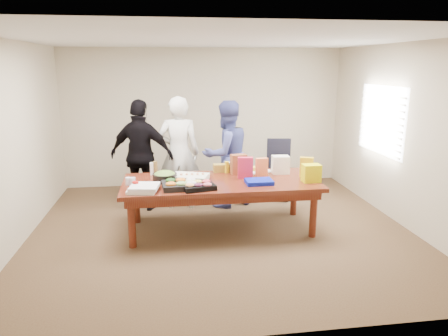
{
  "coord_description": "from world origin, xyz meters",
  "views": [
    {
      "loc": [
        -0.74,
        -5.6,
        2.36
      ],
      "look_at": [
        0.06,
        0.1,
        0.91
      ],
      "focal_mm": 32.66,
      "sensor_mm": 36.0,
      "label": 1
    }
  ],
  "objects": [
    {
      "name": "kraft_bag",
      "position": [
        0.32,
        0.33,
        0.9
      ],
      "size": [
        0.25,
        0.17,
        0.3
      ],
      "primitive_type": "cube",
      "rotation": [
        0.0,
        0.0,
        0.16
      ],
      "color": "brown",
      "rests_on": "conference_table"
    },
    {
      "name": "office_chair",
      "position": [
        1.27,
        1.29,
        0.51
      ],
      "size": [
        0.6,
        0.6,
        1.02
      ],
      "primitive_type": "cube",
      "rotation": [
        0.0,
        0.0,
        -0.16
      ],
      "color": "black",
      "rests_on": "floor"
    },
    {
      "name": "chip_bag_blue",
      "position": [
        0.51,
        -0.23,
        0.78
      ],
      "size": [
        0.38,
        0.28,
        0.06
      ],
      "primitive_type": "cube",
      "rotation": [
        0.0,
        0.0,
        0.01
      ],
      "color": "#09189D",
      "rests_on": "conference_table"
    },
    {
      "name": "plate_b",
      "position": [
        0.57,
        0.37,
        0.76
      ],
      "size": [
        0.28,
        0.28,
        0.02
      ],
      "primitive_type": "cylinder",
      "rotation": [
        0.0,
        0.0,
        -0.13
      ],
      "color": "white",
      "rests_on": "conference_table"
    },
    {
      "name": "grocery_bag_yellow",
      "position": [
        1.27,
        -0.23,
        0.88
      ],
      "size": [
        0.25,
        0.18,
        0.25
      ],
      "primitive_type": "cube",
      "rotation": [
        0.0,
        0.0,
        0.02
      ],
      "color": "#EEEF06",
      "rests_on": "conference_table"
    },
    {
      "name": "wall_left",
      "position": [
        -2.75,
        0.0,
        1.35
      ],
      "size": [
        0.04,
        5.0,
        2.7
      ],
      "primitive_type": "cube",
      "color": "beige",
      "rests_on": "floor"
    },
    {
      "name": "chip_bag_red",
      "position": [
        0.37,
        0.07,
        0.91
      ],
      "size": [
        0.23,
        0.11,
        0.32
      ],
      "primitive_type": "cube",
      "rotation": [
        0.0,
        0.0,
        -0.11
      ],
      "color": "red",
      "rests_on": "conference_table"
    },
    {
      "name": "red_cup",
      "position": [
        -1.19,
        -0.27,
        0.8
      ],
      "size": [
        0.11,
        0.11,
        0.11
      ],
      "primitive_type": "cylinder",
      "rotation": [
        0.0,
        0.0,
        -0.34
      ],
      "color": "#A5100D",
      "rests_on": "conference_table"
    },
    {
      "name": "bread_loaf",
      "position": [
        0.1,
        0.5,
        0.81
      ],
      "size": [
        0.31,
        0.15,
        0.12
      ],
      "primitive_type": "cube",
      "rotation": [
        0.0,
        0.0,
        0.05
      ],
      "color": "olive",
      "rests_on": "conference_table"
    },
    {
      "name": "dressing_bottle",
      "position": [
        -0.94,
        0.46,
        0.85
      ],
      "size": [
        0.08,
        0.08,
        0.21
      ],
      "primitive_type": "cylinder",
      "rotation": [
        0.0,
        0.0,
        -0.2
      ],
      "color": "brown",
      "rests_on": "conference_table"
    },
    {
      "name": "ceiling",
      "position": [
        0.0,
        0.0,
        2.71
      ],
      "size": [
        5.5,
        5.0,
        0.02
      ],
      "primitive_type": "cube",
      "color": "white",
      "rests_on": "wall_back"
    },
    {
      "name": "mayo_jar",
      "position": [
        0.22,
        0.48,
        0.83
      ],
      "size": [
        0.12,
        0.12,
        0.15
      ],
      "primitive_type": "cylinder",
      "rotation": [
        0.0,
        0.0,
        -0.28
      ],
      "color": "white",
      "rests_on": "conference_table"
    },
    {
      "name": "wall_right",
      "position": [
        2.75,
        0.0,
        1.35
      ],
      "size": [
        0.04,
        5.0,
        2.7
      ],
      "primitive_type": "cube",
      "color": "beige",
      "rests_on": "floor"
    },
    {
      "name": "person_right",
      "position": [
        0.23,
        1.05,
        0.9
      ],
      "size": [
        1.08,
        0.99,
        1.81
      ],
      "primitive_type": "imported",
      "rotation": [
        0.0,
        0.0,
        3.57
      ],
      "color": "#3F4786",
      "rests_on": "floor"
    },
    {
      "name": "wall_front",
      "position": [
        0.0,
        -2.5,
        1.35
      ],
      "size": [
        5.5,
        0.04,
        2.7
      ],
      "primitive_type": "cube",
      "color": "beige",
      "rests_on": "floor"
    },
    {
      "name": "chip_bag_yellow",
      "position": [
        1.29,
        0.04,
        0.9
      ],
      "size": [
        0.21,
        0.14,
        0.3
      ],
      "primitive_type": "cube",
      "rotation": [
        0.0,
        0.0,
        -0.35
      ],
      "color": "gold",
      "rests_on": "conference_table"
    },
    {
      "name": "window_blinds",
      "position": [
        2.68,
        0.6,
        1.5
      ],
      "size": [
        0.04,
        1.36,
        1.0
      ],
      "primitive_type": "cube",
      "color": "beige",
      "rests_on": "wall_right"
    },
    {
      "name": "banana_bunch",
      "position": [
        0.64,
        0.44,
        0.79
      ],
      "size": [
        0.24,
        0.19,
        0.07
      ],
      "primitive_type": "cube",
      "rotation": [
        0.0,
        0.0,
        -0.33
      ],
      "color": "gold",
      "rests_on": "conference_table"
    },
    {
      "name": "wall_back",
      "position": [
        0.0,
        2.5,
        1.35
      ],
      "size": [
        5.5,
        0.04,
        2.7
      ],
      "primitive_type": "cube",
      "color": "beige",
      "rests_on": "floor"
    },
    {
      "name": "veggie_tray",
      "position": [
        -0.58,
        -0.29,
        0.79
      ],
      "size": [
        0.53,
        0.43,
        0.08
      ],
      "primitive_type": "cube",
      "rotation": [
        0.0,
        0.0,
        0.08
      ],
      "color": "black",
      "rests_on": "conference_table"
    },
    {
      "name": "clear_cup_b",
      "position": [
        -1.3,
        -0.04,
        0.8
      ],
      "size": [
        0.1,
        0.1,
        0.11
      ],
      "primitive_type": "cylinder",
      "rotation": [
        0.0,
        0.0,
        0.28
      ],
      "color": "white",
      "rests_on": "conference_table"
    },
    {
      "name": "grocery_bag_white",
      "position": [
        0.96,
        0.28,
        0.89
      ],
      "size": [
        0.26,
        0.19,
        0.27
      ],
      "primitive_type": "cube",
      "rotation": [
        0.0,
        0.0,
        -0.05
      ],
      "color": "white",
      "rests_on": "conference_table"
    },
    {
      "name": "dip_bowl_b",
      "position": [
        -0.61,
        0.31,
        0.78
      ],
      "size": [
        0.16,
        0.16,
        0.06
      ],
      "primitive_type": "cylinder",
      "rotation": [
        0.0,
        0.0,
        -0.07
      ],
      "color": "white",
      "rests_on": "conference_table"
    },
    {
      "name": "sheet_cake",
      "position": [
        -0.41,
        0.09,
        0.79
      ],
      "size": [
        0.53,
        0.46,
        0.08
      ],
      "primitive_type": "cube",
      "rotation": [
        0.0,
        0.0,
        -0.34
      ],
      "color": "white",
      "rests_on": "conference_table"
    },
    {
      "name": "fruit_tray",
      "position": [
        -0.35,
        -0.35,
        0.78
      ],
      "size": [
        0.49,
        0.42,
        0.07
      ],
      "primitive_type": "cube",
      "rotation": [
        0.0,
        0.0,
        0.22
      ],
      "color": "black",
      "rests_on": "conference_table"
    },
    {
      "name": "dip_bowl_a",
      "position": [
        0.34,
        0.41,
        0.78
      ],
      "size": [
        0.17,
        0.17,
        0.05
      ],
      "primitive_type": "cylinder",
      "rotation": [
        0.0,
        0.0,
        -0.32
      ],
      "color": "beige",
      "rests_on": "conference_table"
    },
    {
      "name": "window_panel",
      "position": [
        2.72,
        0.6,
        1.5
      ],
      "size": [
        0.03,
        1.4,
        1.1
      ],
      "primitive_type": "cube",
      "color": "white",
      "rests_on": "wall_right"
    },
    {
      "name": "salad_bowl",
      "position": [
        -0.8,
        0.09,
        0.81
      ],
      "size": [
        0.44,
        0.44,
        0.11
      ],
      "primitive_type": "cylinder",
      "rotation": [
        0.0,
        0.0,
        0.32
      ],
      "color": "black",
      "rests_on": "conference_table"
    },
    {
      "name": "clear_cup_a",
      "position": [
        -1.24,
        -0.08,
        0.81
      ],
      "size": [
        0.1,
        0.1,
        0.11
      ],
      "primitive_type": "cylinder",
      "rotation": [
        0.0,
        0.0,
        -0.21
      ],
      "color": "silver",
      "rests_on": "conference_table"
    },
    {
      "name": "ranch_bottle",
      "position": [
        -0.99,
        0.46,
        0.84
      ],
      "size": [
        0.08,
        0.08,
        0.19
      ],
      "primitive_type": "cylinder",
      "rotation": [
        0.0,
        0.0,
        0.24
      ],
      "color": "white",
      "rests_on": "conference_table"
    },
    {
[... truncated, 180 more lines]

